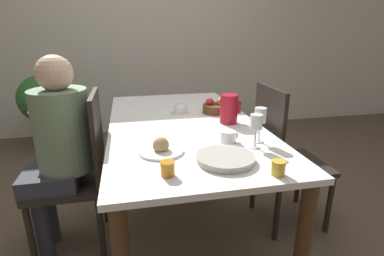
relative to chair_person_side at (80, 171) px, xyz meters
The scene contains 17 objects.
ground_plane 0.82m from the chair_person_side, ahead, with size 20.00×20.00×0.00m, color brown.
wall_back 2.43m from the chair_person_side, 73.78° to the left, with size 10.00×0.06×2.60m.
dining_table 0.66m from the chair_person_side, ahead, with size 0.92×1.71×0.73m.
chair_person_side is the anchor object (origin of this frame).
chair_opposite 1.28m from the chair_person_side, ahead, with size 0.42×0.42×0.96m.
person_seated 0.22m from the chair_person_side, 168.78° to the right, with size 0.39×0.41×1.17m.
red_pitcher 0.97m from the chair_person_side, ahead, with size 0.14×0.11×0.18m.
wine_glass_water 1.08m from the chair_person_side, 18.56° to the right, with size 0.06×0.06×0.19m.
wine_glass_juice 1.06m from the chair_person_side, 23.35° to the right, with size 0.06×0.06×0.17m.
teacup_near_person 0.90m from the chair_person_side, 21.38° to the right, with size 0.14×0.14×0.07m.
teacup_across 0.76m from the chair_person_side, 24.47° to the left, with size 0.14×0.14×0.07m.
serving_tray 0.92m from the chair_person_side, 36.13° to the right, with size 0.27×0.27×0.03m.
bread_plate 0.62m from the chair_person_side, 38.68° to the right, with size 0.22×0.22×0.08m.
jam_jar_amber 0.79m from the chair_person_side, 53.51° to the right, with size 0.06×0.06×0.06m.
jam_jar_red 1.16m from the chair_person_side, 37.88° to the right, with size 0.06×0.06×0.06m.
fruit_bowl 0.98m from the chair_person_side, 16.90° to the left, with size 0.18×0.18×0.10m.
potted_plant 1.76m from the chair_person_side, 109.47° to the left, with size 0.50×0.50×0.83m.
Camera 1 is at (-0.33, -1.78, 1.30)m, focal length 28.00 mm.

